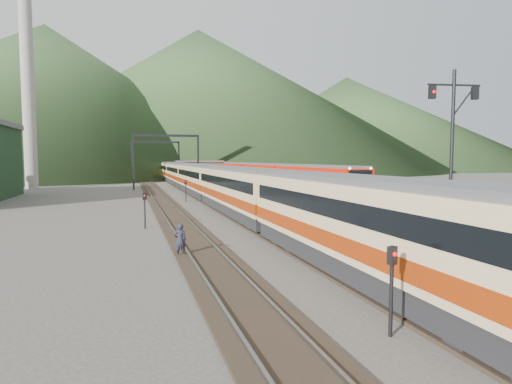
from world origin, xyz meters
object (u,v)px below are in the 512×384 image
object	(u,v)px
signal_mast	(452,139)
worker	(180,240)
second_train	(262,175)
main_train	(199,179)

from	to	relation	value
signal_mast	worker	distance (m)	12.21
second_train	worker	world-z (taller)	second_train
main_train	second_train	world-z (taller)	second_train
worker	second_train	bearing A→B (deg)	-112.05
signal_mast	worker	size ratio (longest dim) A/B	4.54
signal_mast	main_train	bearing A→B (deg)	96.24
signal_mast	second_train	bearing A→B (deg)	81.32
second_train	signal_mast	distance (m)	49.08
second_train	worker	size ratio (longest dim) A/B	38.03
signal_mast	worker	world-z (taller)	signal_mast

